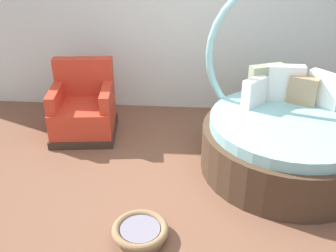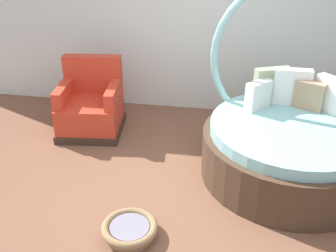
# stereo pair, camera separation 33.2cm
# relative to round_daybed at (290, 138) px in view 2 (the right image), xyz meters

# --- Properties ---
(ground_plane) EXTENTS (8.00, 8.00, 0.02)m
(ground_plane) POSITION_rel_round_daybed_xyz_m (-1.09, -0.72, -0.43)
(ground_plane) COLOR brown
(back_wall) EXTENTS (8.00, 0.12, 2.91)m
(back_wall) POSITION_rel_round_daybed_xyz_m (-1.09, 1.52, 1.03)
(back_wall) COLOR silver
(back_wall) RESTS_ON ground_plane
(round_daybed) EXTENTS (1.88, 1.88, 2.10)m
(round_daybed) POSITION_rel_round_daybed_xyz_m (0.00, 0.00, 0.00)
(round_daybed) COLOR #473323
(round_daybed) RESTS_ON ground_plane
(red_armchair) EXTENTS (0.88, 0.88, 0.94)m
(red_armchair) POSITION_rel_round_daybed_xyz_m (-2.47, 0.59, -0.09)
(red_armchair) COLOR #38281E
(red_armchair) RESTS_ON ground_plane
(pet_basket) EXTENTS (0.51, 0.51, 0.13)m
(pet_basket) POSITION_rel_round_daybed_xyz_m (-1.47, -1.29, -0.35)
(pet_basket) COLOR #8E704C
(pet_basket) RESTS_ON ground_plane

